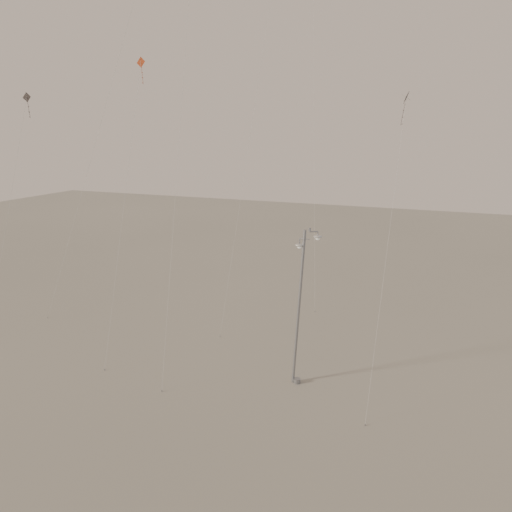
% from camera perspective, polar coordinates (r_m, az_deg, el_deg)
% --- Properties ---
extents(ground, '(160.00, 160.00, 0.00)m').
position_cam_1_polar(ground, '(31.53, -7.20, -15.78)').
color(ground, gray).
rests_on(ground, ground).
extents(street_lamp, '(1.62, 0.78, 10.14)m').
position_cam_1_polar(street_lamp, '(30.78, 5.12, -5.39)').
color(street_lamp, gray).
rests_on(street_lamp, ground).
extents(kite_1, '(2.37, 9.88, 26.85)m').
position_cam_1_polar(kite_1, '(35.39, -8.20, 20.26)').
color(kite_1, '#332C2A').
rests_on(kite_1, ground).
extents(kite_3, '(2.86, 10.08, 21.07)m').
position_cam_1_polar(kite_3, '(39.39, -13.82, 14.21)').
color(kite_3, '#9F3717').
rests_on(kite_3, ground).
extents(kite_4, '(0.48, 11.83, 18.17)m').
position_cam_1_polar(kite_4, '(33.97, 16.04, 11.18)').
color(kite_4, '#332C2A').
rests_on(kite_4, ground).
extents(kite_5, '(3.09, 7.07, 32.10)m').
position_cam_1_polar(kite_5, '(48.18, 6.60, 24.67)').
color(kite_5, brown).
rests_on(kite_5, ground).
extents(kite_6, '(3.23, 3.95, 18.34)m').
position_cam_1_polar(kite_6, '(41.75, -25.56, 10.45)').
color(kite_6, '#332C2A').
rests_on(kite_6, ground).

